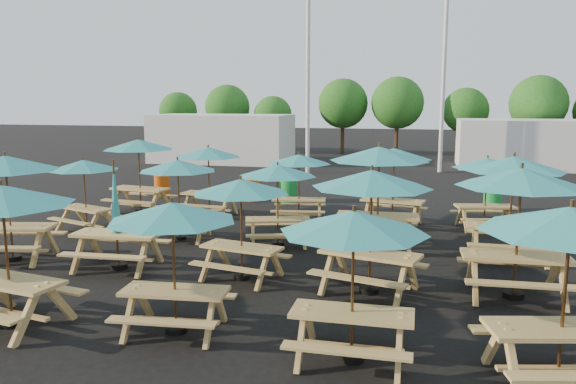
% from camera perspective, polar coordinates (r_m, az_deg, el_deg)
% --- Properties ---
extents(ground, '(120.00, 120.00, 0.00)m').
position_cam_1_polar(ground, '(14.47, -1.40, -5.24)').
color(ground, black).
rests_on(ground, ground).
extents(picnic_unit_1, '(2.74, 2.74, 2.44)m').
position_cam_1_polar(picnic_unit_1, '(14.06, -26.75, 2.14)').
color(picnic_unit_1, tan).
rests_on(picnic_unit_1, ground).
extents(picnic_unit_2, '(2.44, 2.44, 2.03)m').
position_cam_1_polar(picnic_unit_2, '(16.47, -20.05, 2.24)').
color(picnic_unit_2, tan).
rests_on(picnic_unit_2, ground).
extents(picnic_unit_3, '(2.54, 2.54, 2.41)m').
position_cam_1_polar(picnic_unit_3, '(18.79, -14.95, 4.31)').
color(picnic_unit_3, tan).
rests_on(picnic_unit_3, ground).
extents(picnic_unit_4, '(2.56, 2.56, 2.34)m').
position_cam_1_polar(picnic_unit_4, '(9.91, -27.03, -0.98)').
color(picnic_unit_4, tan).
rests_on(picnic_unit_4, ground).
extents(picnic_unit_5, '(1.97, 1.74, 2.40)m').
position_cam_1_polar(picnic_unit_5, '(12.67, -17.04, -3.17)').
color(picnic_unit_5, tan).
rests_on(picnic_unit_5, ground).
extents(picnic_unit_6, '(2.20, 2.20, 2.14)m').
position_cam_1_polar(picnic_unit_6, '(14.81, -11.13, 2.25)').
color(picnic_unit_6, tan).
rests_on(picnic_unit_6, ground).
extents(picnic_unit_7, '(2.29, 2.29, 2.20)m').
position_cam_1_polar(picnic_unit_7, '(17.77, -8.09, 3.67)').
color(picnic_unit_7, tan).
rests_on(picnic_unit_7, ground).
extents(picnic_unit_8, '(2.18, 2.18, 2.12)m').
position_cam_1_polar(picnic_unit_8, '(8.78, -11.66, -2.65)').
color(picnic_unit_8, tan).
rests_on(picnic_unit_8, ground).
extents(picnic_unit_9, '(2.35, 2.35, 2.10)m').
position_cam_1_polar(picnic_unit_9, '(11.28, -4.81, 0.05)').
color(picnic_unit_9, tan).
rests_on(picnic_unit_9, ground).
extents(picnic_unit_10, '(2.47, 2.47, 2.07)m').
position_cam_1_polar(picnic_unit_10, '(13.94, -1.06, 1.77)').
color(picnic_unit_10, tan).
rests_on(picnic_unit_10, ground).
extents(picnic_unit_11, '(2.22, 2.22, 2.05)m').
position_cam_1_polar(picnic_unit_11, '(16.84, 1.13, 3.00)').
color(picnic_unit_11, tan).
rests_on(picnic_unit_11, ground).
extents(picnic_unit_12, '(2.07, 2.07, 2.18)m').
position_cam_1_polar(picnic_unit_12, '(7.69, 6.69, -3.83)').
color(picnic_unit_12, tan).
rests_on(picnic_unit_12, ground).
extents(picnic_unit_13, '(2.78, 2.78, 2.39)m').
position_cam_1_polar(picnic_unit_13, '(10.51, 8.49, 0.68)').
color(picnic_unit_13, tan).
rests_on(picnic_unit_13, ground).
extents(picnic_unit_14, '(2.52, 2.52, 2.55)m').
position_cam_1_polar(picnic_unit_14, '(13.78, 9.23, 3.31)').
color(picnic_unit_14, tan).
rests_on(picnic_unit_14, ground).
extents(picnic_unit_15, '(2.53, 2.53, 2.29)m').
position_cam_1_polar(picnic_unit_15, '(16.50, 10.72, 3.44)').
color(picnic_unit_15, tan).
rests_on(picnic_unit_15, ground).
extents(picnic_unit_16, '(2.69, 2.69, 2.37)m').
position_cam_1_polar(picnic_unit_16, '(7.75, 26.73, -3.41)').
color(picnic_unit_16, tan).
rests_on(picnic_unit_16, ground).
extents(picnic_unit_17, '(2.41, 2.41, 2.46)m').
position_cam_1_polar(picnic_unit_17, '(10.94, 22.59, 0.74)').
color(picnic_unit_17, tan).
rests_on(picnic_unit_17, ground).
extents(picnic_unit_18, '(2.34, 2.34, 2.42)m').
position_cam_1_polar(picnic_unit_18, '(13.58, 21.93, 2.17)').
color(picnic_unit_18, tan).
rests_on(picnic_unit_18, ground).
extents(picnic_unit_19, '(2.32, 2.32, 2.07)m').
position_cam_1_polar(picnic_unit_19, '(16.67, 19.59, 2.44)').
color(picnic_unit_19, tan).
rests_on(picnic_unit_19, ground).
extents(waste_bin_0, '(0.59, 0.59, 0.95)m').
position_cam_1_polar(waste_bin_0, '(21.97, -12.68, 0.81)').
color(waste_bin_0, '#D6520C').
rests_on(waste_bin_0, ground).
extents(waste_bin_1, '(0.59, 0.59, 0.95)m').
position_cam_1_polar(waste_bin_1, '(20.50, -3.60, 0.42)').
color(waste_bin_1, '#D6520C').
rests_on(waste_bin_1, ground).
extents(waste_bin_2, '(0.59, 0.59, 0.95)m').
position_cam_1_polar(waste_bin_2, '(20.47, -0.10, 0.43)').
color(waste_bin_2, '#1A9238').
rests_on(waste_bin_2, ground).
extents(waste_bin_3, '(0.59, 0.59, 0.95)m').
position_cam_1_polar(waste_bin_3, '(20.18, 0.11, 0.30)').
color(waste_bin_3, '#1A9238').
rests_on(waste_bin_3, ground).
extents(waste_bin_4, '(0.59, 0.59, 0.95)m').
position_cam_1_polar(waste_bin_4, '(19.88, 20.09, -0.41)').
color(waste_bin_4, '#1A9238').
rests_on(waste_bin_4, ground).
extents(mast_0, '(0.20, 0.20, 12.00)m').
position_cam_1_polar(mast_0, '(28.19, 2.05, 14.12)').
color(mast_0, silver).
rests_on(mast_0, ground).
extents(mast_1, '(0.20, 0.20, 12.00)m').
position_cam_1_polar(mast_1, '(29.64, 15.64, 13.55)').
color(mast_1, silver).
rests_on(mast_1, ground).
extents(event_tent_0, '(8.00, 4.00, 2.80)m').
position_cam_1_polar(event_tent_0, '(33.67, -6.71, 5.44)').
color(event_tent_0, silver).
rests_on(event_tent_0, ground).
extents(event_tent_1, '(7.00, 4.00, 2.60)m').
position_cam_1_polar(event_tent_1, '(33.05, 22.94, 4.53)').
color(event_tent_1, silver).
rests_on(event_tent_1, ground).
extents(tree_0, '(2.80, 2.80, 4.24)m').
position_cam_1_polar(tree_0, '(42.63, -11.10, 8.05)').
color(tree_0, '#382314').
rests_on(tree_0, ground).
extents(tree_1, '(3.11, 3.11, 4.72)m').
position_cam_1_polar(tree_1, '(39.75, -6.18, 8.56)').
color(tree_1, '#382314').
rests_on(tree_1, ground).
extents(tree_2, '(2.59, 2.59, 3.93)m').
position_cam_1_polar(tree_2, '(38.52, -1.55, 7.80)').
color(tree_2, '#382314').
rests_on(tree_2, ground).
extents(tree_3, '(3.36, 3.36, 5.09)m').
position_cam_1_polar(tree_3, '(38.62, 5.61, 8.92)').
color(tree_3, '#382314').
rests_on(tree_3, ground).
extents(tree_4, '(3.41, 3.41, 5.17)m').
position_cam_1_polar(tree_4, '(37.83, 11.06, 8.87)').
color(tree_4, '#382314').
rests_on(tree_4, ground).
extents(tree_5, '(2.94, 2.94, 4.45)m').
position_cam_1_polar(tree_5, '(38.30, 17.60, 7.89)').
color(tree_5, '#382314').
rests_on(tree_5, ground).
extents(tree_6, '(3.38, 3.38, 5.13)m').
position_cam_1_polar(tree_6, '(37.02, 24.09, 8.19)').
color(tree_6, '#382314').
rests_on(tree_6, ground).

